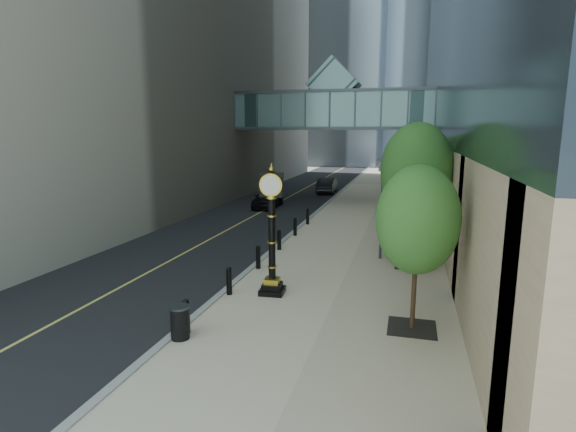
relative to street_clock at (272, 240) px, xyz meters
The scene contains 14 objects.
ground 5.28m from the street_clock, 75.12° to the right, with size 320.00×320.00×0.00m, color gray.
road 35.82m from the street_clock, 99.25° to the left, with size 8.00×180.00×0.02m, color black.
sidewalk 35.42m from the street_clock, 86.35° to the left, with size 8.00×180.00×0.06m, color #C4B397.
curb 35.39m from the street_clock, 92.84° to the left, with size 0.25×180.00×0.07m, color gray.
distant_tower_c 119.35m from the street_clock, 92.36° to the left, with size 22.00×22.00×65.00m, color #8FA2B4.
skywalk 24.04m from the street_clock, 94.30° to the left, with size 17.00×4.20×5.80m.
entrance_canopy 10.65m from the street_clock, 63.03° to the left, with size 3.00×8.00×4.38m.
bollard_row 4.78m from the street_clock, 108.66° to the left, with size 0.20×16.20×0.90m.
street_trees 12.31m from the street_clock, 66.54° to the left, with size 2.98×28.42×6.12m.
street_clock is the anchor object (origin of this frame).
trash_bin 4.61m from the street_clock, 109.48° to the right, with size 0.52×0.52×0.90m, color black.
pedestrian 9.12m from the street_clock, 58.74° to the left, with size 0.57×0.37×1.56m, color #ABA49C.
car_near 19.02m from the street_clock, 108.09° to the left, with size 1.79×4.44×1.51m, color black.
car_far 27.77m from the street_clock, 96.10° to the left, with size 1.55×4.44×1.46m, color black.
Camera 1 is at (3.29, -9.98, 5.79)m, focal length 28.00 mm.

